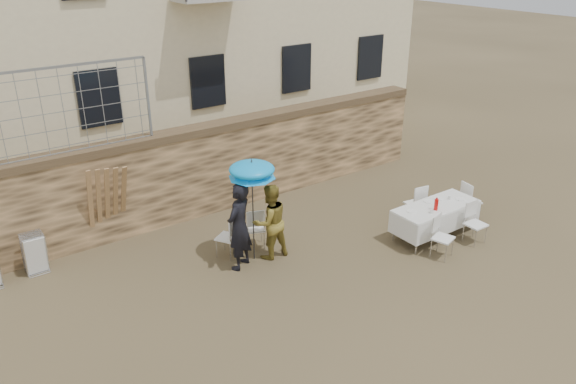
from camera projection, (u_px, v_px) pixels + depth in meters
ground at (338, 303)px, 10.60m from camera, size 80.00×80.00×0.00m
stone_wall at (210, 169)px, 13.88m from camera, size 13.00×0.50×2.20m
chain_link_fence at (74, 110)px, 11.48m from camera, size 3.20×0.06×1.80m
man_suit at (239, 226)px, 11.42m from camera, size 0.83×0.74×1.90m
woman_dress at (270, 222)px, 11.86m from camera, size 0.83×0.66×1.67m
umbrella at (252, 173)px, 11.27m from camera, size 0.97×0.97×2.12m
couple_chair_left at (227, 236)px, 12.02m from camera, size 0.66×0.66×0.96m
couple_chair_right at (255, 227)px, 12.39m from camera, size 0.62×0.62×0.96m
banquet_table at (436, 207)px, 12.75m from camera, size 2.10×0.85×0.78m
soda_bottle at (436, 205)px, 12.46m from camera, size 0.09×0.09×0.26m
table_chair_front_left at (443, 237)px, 11.98m from camera, size 0.60×0.60×0.96m
table_chair_front_right at (476, 223)px, 12.55m from camera, size 0.49×0.49×0.96m
table_chair_back at (415, 203)px, 13.55m from camera, size 0.55×0.55×0.96m
table_chair_side at (471, 200)px, 13.66m from camera, size 0.56×0.56×0.96m
chair_stack_right at (33, 250)px, 11.53m from camera, size 0.46×0.47×0.92m
wood_planks at (105, 205)px, 12.20m from camera, size 0.70×0.20×2.00m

